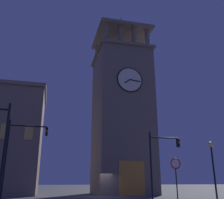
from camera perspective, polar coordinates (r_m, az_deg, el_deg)
ground_plane at (r=30.39m, az=-2.27°, el=-20.95°), size 200.00×200.00×0.00m
clocktower at (r=36.64m, az=2.19°, el=-3.77°), size 8.02×8.73×27.05m
traffic_signal_near at (r=23.52m, az=10.72°, el=-12.20°), size 2.95×0.41×5.93m
traffic_signal_far at (r=23.83m, az=-20.22°, el=-10.03°), size 3.40×0.41×6.85m
street_lamp at (r=22.94m, az=21.62°, el=-12.33°), size 0.44×0.44×4.79m
no_horn_sign at (r=19.25m, az=14.12°, el=-14.65°), size 0.78×0.14×3.24m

